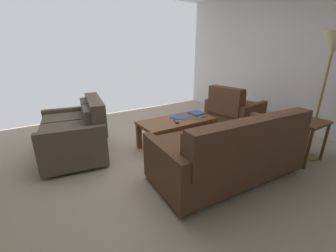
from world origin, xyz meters
TOP-DOWN VIEW (x-y plane):
  - ground_plane at (0.00, 0.00)m, footprint 5.66×5.30m
  - wall_left at (-2.83, 0.00)m, footprint 0.12×5.30m
  - sofa_main at (-0.44, 0.88)m, footprint 1.87×0.99m
  - loveseat_near at (0.95, -0.74)m, footprint 0.99×1.28m
  - coffee_table at (-0.45, -0.24)m, footprint 1.20×0.56m
  - end_table at (-1.64, 1.06)m, footprint 0.51×0.51m
  - floor_lamp at (-1.81, 1.14)m, footprint 0.28×0.28m
  - armchair_side at (-1.78, -0.27)m, footprint 0.91×0.95m
  - book_stack at (-0.84, -0.23)m, footprint 0.24×0.30m
  - tv_remote at (-0.37, -0.14)m, footprint 0.10×0.16m
  - loose_magazine at (-0.56, -0.32)m, footprint 0.32×0.34m

SIDE VIEW (x-z plane):
  - ground_plane at x=0.00m, z-range -0.01..0.00m
  - armchair_side at x=-1.78m, z-range -0.07..0.78m
  - loveseat_near at x=0.95m, z-range -0.05..0.77m
  - sofa_main at x=-0.44m, z-range -0.06..0.78m
  - coffee_table at x=-0.45m, z-range 0.15..0.59m
  - loose_magazine at x=-0.56m, z-range 0.44..0.44m
  - tv_remote at x=-0.37m, z-range 0.44..0.46m
  - book_stack at x=-0.84m, z-range 0.44..0.50m
  - end_table at x=-1.64m, z-range 0.20..0.77m
  - wall_left at x=-2.83m, z-range 0.00..2.63m
  - floor_lamp at x=-1.81m, z-range 0.56..2.25m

